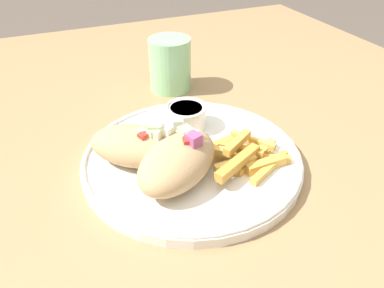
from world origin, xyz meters
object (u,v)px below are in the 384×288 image
Objects in this scene: fries_pile at (244,155)px; sauce_ramekin at (186,115)px; water_glass at (170,67)px; pita_sandwich_far at (138,145)px; pita_sandwich_near at (176,161)px; plate at (192,158)px.

fries_pile is 2.07× the size of sauce_ramekin.
sauce_ramekin is at bearing 108.43° from fries_pile.
water_glass reaches higher than sauce_ramekin.
water_glass reaches higher than pita_sandwich_far.
pita_sandwich_near is at bearing -22.08° from pita_sandwich_far.
plate is 1.96× the size of pita_sandwich_near.
pita_sandwich_far is at bearing 155.79° from fries_pile.
pita_sandwich_near reaches higher than sauce_ramekin.
water_glass is (0.03, 0.16, 0.01)m from sauce_ramekin.
pita_sandwich_far reaches higher than fries_pile.
pita_sandwich_near is 0.07m from pita_sandwich_far.
plate is 0.08m from sauce_ramekin.
pita_sandwich_near reaches higher than fries_pile.
pita_sandwich_far is 2.32× the size of sauce_ramekin.
plate is 0.07m from fries_pile.
water_glass is (0.13, 0.22, 0.00)m from pita_sandwich_far.
pita_sandwich_far is 1.51× the size of water_glass.
plate is at bearing 146.38° from fries_pile.
pita_sandwich_near is 2.44× the size of sauce_ramekin.
pita_sandwich_near is 1.59× the size of water_glass.
pita_sandwich_far is 0.11m from sauce_ramekin.
fries_pile is 1.35× the size of water_glass.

